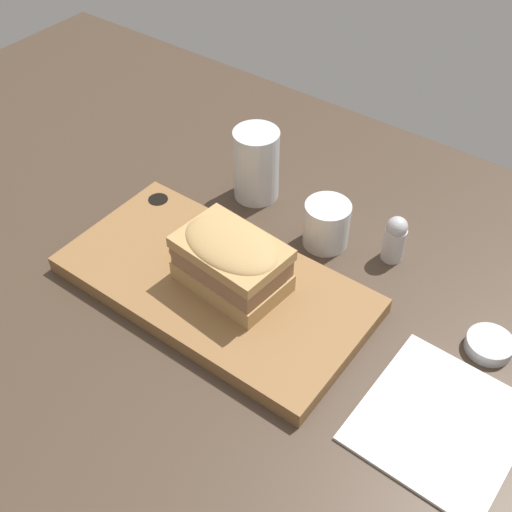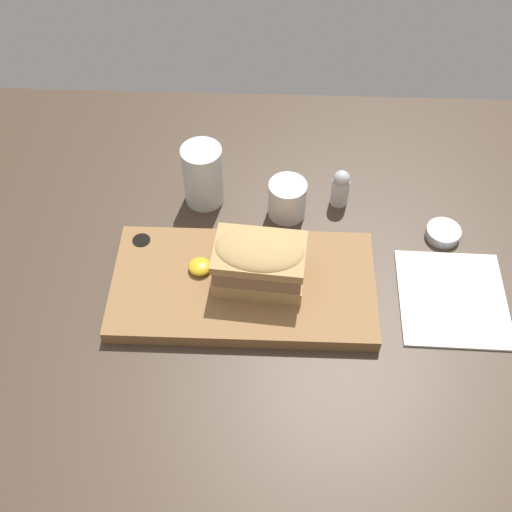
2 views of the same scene
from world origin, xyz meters
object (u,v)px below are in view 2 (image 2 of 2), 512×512
at_px(sandwich, 259,261).
at_px(salt_shaker, 340,187).
at_px(condiment_dish, 443,233).
at_px(water_glass, 203,178).
at_px(serving_board, 246,285).
at_px(wine_glass, 287,200).
at_px(napkin, 452,298).

distance_m(sandwich, salt_shaker, 0.23).
bearing_deg(salt_shaker, condiment_dish, -23.06).
xyz_separation_m(water_glass, salt_shaker, (0.23, -0.00, -0.01)).
distance_m(serving_board, condiment_dish, 0.34).
bearing_deg(serving_board, salt_shaker, 51.85).
xyz_separation_m(serving_board, wine_glass, (0.06, 0.16, 0.02)).
bearing_deg(sandwich, salt_shaker, 54.92).
distance_m(serving_board, wine_glass, 0.18).
relative_size(serving_board, sandwich, 2.85).
xyz_separation_m(serving_board, sandwich, (0.02, 0.01, 0.05)).
relative_size(salt_shaker, condiment_dish, 1.24).
relative_size(wine_glass, napkin, 0.37).
xyz_separation_m(wine_glass, salt_shaker, (0.09, 0.03, 0.00)).
height_order(salt_shaker, condiment_dish, salt_shaker).
bearing_deg(sandwich, condiment_dish, 20.98).
distance_m(sandwich, water_glass, 0.21).
height_order(serving_board, salt_shaker, salt_shaker).
distance_m(sandwich, wine_glass, 0.17).
height_order(serving_board, water_glass, water_glass).
bearing_deg(salt_shaker, wine_glass, -162.42).
height_order(water_glass, condiment_dish, water_glass).
xyz_separation_m(wine_glass, condiment_dish, (0.26, -0.04, -0.02)).
bearing_deg(water_glass, sandwich, -61.63).
height_order(sandwich, napkin, sandwich).
xyz_separation_m(serving_board, napkin, (0.32, -0.01, -0.01)).
distance_m(water_glass, wine_glass, 0.15).
height_order(water_glass, wine_glass, water_glass).
xyz_separation_m(sandwich, salt_shaker, (0.13, 0.19, -0.03)).
relative_size(sandwich, salt_shaker, 2.01).
bearing_deg(water_glass, condiment_dish, -10.19).
relative_size(wine_glass, condiment_dish, 1.18).
bearing_deg(napkin, sandwich, 177.63).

